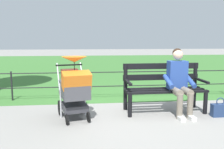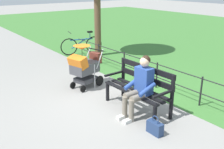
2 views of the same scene
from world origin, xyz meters
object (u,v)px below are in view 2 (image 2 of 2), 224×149
park_bench (140,86)px  bicycle (82,45)px  handbag (155,127)px  person_on_bench (140,85)px  stroller (85,66)px

park_bench → bicycle: bearing=-16.0°
handbag → person_on_bench: bearing=-20.1°
person_on_bench → stroller: person_on_bench is taller
park_bench → person_on_bench: 0.36m
park_bench → handbag: park_bench is taller
stroller → bicycle: 3.49m
park_bench → stroller: size_ratio=1.40×
handbag → bicycle: (5.76, -1.87, 0.24)m
park_bench → stroller: stroller is taller
person_on_bench → stroller: 2.01m
handbag → bicycle: size_ratio=0.23×
stroller → handbag: stroller is taller
stroller → bicycle: stroller is taller
bicycle → person_on_bench: bearing=162.3°
park_bench → bicycle: 5.01m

